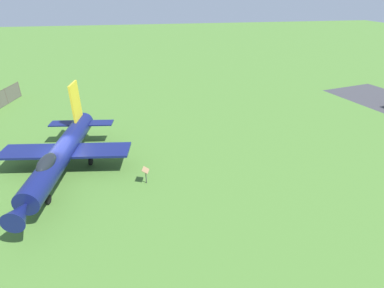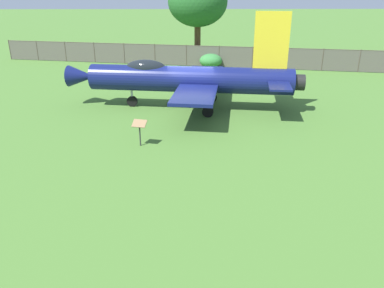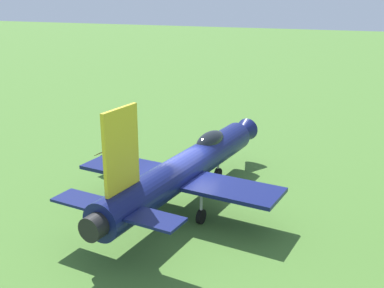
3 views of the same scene
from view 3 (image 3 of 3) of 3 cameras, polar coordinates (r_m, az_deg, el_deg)
name	(u,v)px [view 3 (image 3 of 3)]	position (r m, az deg, el deg)	size (l,w,h in m)	color
ground_plane	(184,205)	(20.77, -0.93, -7.39)	(200.00, 200.00, 0.00)	#47722D
display_jet	(188,166)	(20.35, -0.51, -2.65)	(9.03, 13.15, 5.26)	#111951
info_plaque	(101,156)	(24.60, -10.88, -1.43)	(0.53, 0.68, 1.14)	#333333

